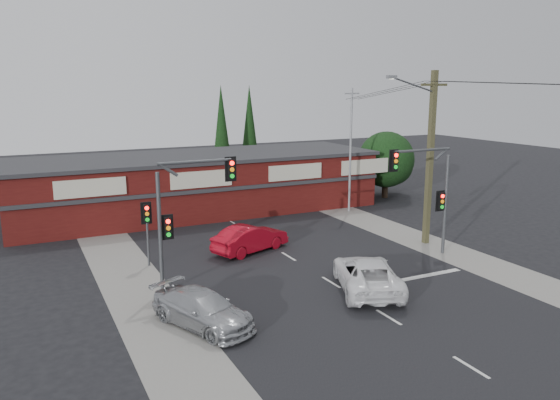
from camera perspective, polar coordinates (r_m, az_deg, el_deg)
name	(u,v)px	position (r m, az deg, el deg)	size (l,w,h in m)	color
ground	(328,281)	(26.46, 5.09, -8.42)	(120.00, 120.00, 0.00)	black
road_strip	(282,253)	(30.61, 0.22, -5.52)	(14.00, 70.00, 0.01)	black
verge_left	(127,275)	(28.08, -15.66, -7.59)	(3.00, 70.00, 0.02)	gray
verge_right	(404,235)	(35.06, 12.80, -3.55)	(3.00, 70.00, 0.02)	gray
stop_line	(407,279)	(27.23, 13.13, -8.06)	(6.50, 0.35, 0.01)	silver
white_suv	(367,274)	(25.32, 9.09, -7.65)	(2.51, 5.44, 1.51)	white
silver_suv	(203,309)	(21.69, -8.10, -11.24)	(1.91, 4.70, 1.36)	#A9ACAF
red_sedan	(250,238)	(30.69, -3.12, -4.02)	(1.61, 4.60, 1.52)	#A80A19
lane_dashes	(289,256)	(29.92, 0.91, -5.92)	(0.12, 45.99, 0.01)	silver
shop_building	(198,183)	(40.60, -8.57, 1.78)	(27.30, 8.40, 4.22)	#440F0D
tree_cluster	(385,162)	(46.31, 10.87, 3.89)	(5.90, 5.10, 5.50)	#2D2116
conifer_near	(222,129)	(48.22, -6.12, 7.43)	(1.80, 1.80, 9.25)	#2D2116
conifer_far	(250,126)	(51.36, -3.20, 7.75)	(1.80, 1.80, 9.25)	#2D2116
traffic_mast_left	(183,205)	(24.64, -10.13, -0.56)	(3.77, 0.27, 5.97)	#47494C
traffic_mast_right	(430,185)	(30.20, 15.45, 1.51)	(3.96, 0.27, 5.97)	#47494C
pedestal_signal	(147,221)	(28.59, -13.74, -2.13)	(0.55, 0.27, 3.38)	#47494C
utility_pole	(429,153)	(32.45, 15.27, 4.80)	(4.38, 0.59, 10.00)	#4C482A
steel_pole	(351,148)	(40.04, 7.38, 5.39)	(1.20, 0.16, 9.00)	gray
power_lines	(513,88)	(28.45, 23.21, 10.71)	(2.01, 29.00, 1.22)	black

